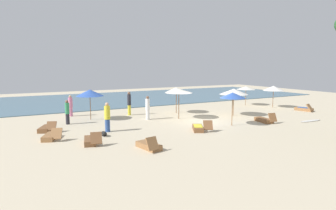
{
  "coord_description": "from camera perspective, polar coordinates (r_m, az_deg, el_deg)",
  "views": [
    {
      "loc": [
        -12.19,
        -16.81,
        4.13
      ],
      "look_at": [
        -1.94,
        2.31,
        1.1
      ],
      "focal_mm": 30.82,
      "sensor_mm": 36.0,
      "label": 1
    }
  ],
  "objects": [
    {
      "name": "person_2",
      "position": [
        23.93,
        -7.69,
        0.38
      ],
      "size": [
        0.43,
        0.43,
        1.94
      ],
      "color": "yellow",
      "rests_on": "ground_plane"
    },
    {
      "name": "lounger_6",
      "position": [
        17.46,
        -22.15,
        -5.76
      ],
      "size": [
        1.15,
        1.77,
        0.71
      ],
      "color": "olive",
      "rests_on": "ground_plane"
    },
    {
      "name": "umbrella_0",
      "position": [
        22.28,
        -15.21,
        2.35
      ],
      "size": [
        2.03,
        2.03,
        2.31
      ],
      "color": "brown",
      "rests_on": "ground_plane"
    },
    {
      "name": "person_0",
      "position": [
        24.54,
        -18.72,
        -0.12
      ],
      "size": [
        0.47,
        0.47,
        1.72
      ],
      "color": "#D17299",
      "rests_on": "ground_plane"
    },
    {
      "name": "lounger_1",
      "position": [
        28.78,
        25.37,
        -0.72
      ],
      "size": [
        1.0,
        1.77,
        0.71
      ],
      "color": "olive",
      "rests_on": "ground_plane"
    },
    {
      "name": "lounger_2",
      "position": [
        18.4,
        6.13,
        -4.51
      ],
      "size": [
        1.31,
        1.76,
        0.7
      ],
      "color": "brown",
      "rests_on": "ground_plane"
    },
    {
      "name": "lounger_3",
      "position": [
        15.83,
        -15.03,
        -6.82
      ],
      "size": [
        0.93,
        1.75,
        0.72
      ],
      "color": "brown",
      "rests_on": "ground_plane"
    },
    {
      "name": "surfboard",
      "position": [
        23.77,
        26.35,
        -2.81
      ],
      "size": [
        2.04,
        0.49,
        0.07
      ],
      "color": "silver",
      "rests_on": "ground_plane"
    },
    {
      "name": "ground_plane",
      "position": [
        21.18,
        7.62,
        -3.37
      ],
      "size": [
        60.0,
        60.0,
        0.0
      ],
      "primitive_type": "plane",
      "color": "beige"
    },
    {
      "name": "person_3",
      "position": [
        21.28,
        -19.29,
        -1.31
      ],
      "size": [
        0.39,
        0.39,
        1.71
      ],
      "color": "#26262D",
      "rests_on": "ground_plane"
    },
    {
      "name": "umbrella_2",
      "position": [
        29.76,
        20.14,
        3.13
      ],
      "size": [
        1.98,
        1.98,
        2.11
      ],
      "color": "brown",
      "rests_on": "ground_plane"
    },
    {
      "name": "ocean_water",
      "position": [
        36.18,
        -8.31,
        1.36
      ],
      "size": [
        48.0,
        16.0,
        0.06
      ],
      "primitive_type": "cube",
      "color": "#476B7F",
      "rests_on": "ground_plane"
    },
    {
      "name": "umbrella_6",
      "position": [
        30.54,
        15.18,
        3.28
      ],
      "size": [
        1.89,
        1.89,
        1.95
      ],
      "color": "olive",
      "rests_on": "ground_plane"
    },
    {
      "name": "person_1",
      "position": [
        21.87,
        -4.06,
        -0.53
      ],
      "size": [
        0.34,
        0.34,
        1.8
      ],
      "color": "white",
      "rests_on": "ground_plane"
    },
    {
      "name": "umbrella_3",
      "position": [
        24.0,
        12.89,
        2.6
      ],
      "size": [
        2.28,
        2.28,
        2.21
      ],
      "color": "olive",
      "rests_on": "ground_plane"
    },
    {
      "name": "umbrella_1",
      "position": [
        21.96,
        2.16,
        2.81
      ],
      "size": [
        2.08,
        2.08,
        2.33
      ],
      "color": "brown",
      "rests_on": "ground_plane"
    },
    {
      "name": "lounger_0",
      "position": [
        14.41,
        -3.77,
        -8.02
      ],
      "size": [
        0.87,
        1.71,
        0.75
      ],
      "color": "olive",
      "rests_on": "ground_plane"
    },
    {
      "name": "lounger_4",
      "position": [
        22.06,
        18.56,
        -2.81
      ],
      "size": [
        0.85,
        1.7,
        0.75
      ],
      "color": "brown",
      "rests_on": "ground_plane"
    },
    {
      "name": "dog",
      "position": [
        17.28,
        -12.53,
        -5.54
      ],
      "size": [
        0.35,
        0.64,
        0.3
      ],
      "color": "black",
      "rests_on": "ground_plane"
    },
    {
      "name": "lounger_5",
      "position": [
        19.7,
        -22.91,
        -4.29
      ],
      "size": [
        1.18,
        1.8,
        0.67
      ],
      "color": "brown",
      "rests_on": "ground_plane"
    },
    {
      "name": "person_4",
      "position": [
        18.22,
        -11.92,
        -2.35
      ],
      "size": [
        0.5,
        0.5,
        1.84
      ],
      "color": "#2D4C8C",
      "rests_on": "ground_plane"
    },
    {
      "name": "umbrella_5",
      "position": [
        20.01,
        12.67,
        1.89
      ],
      "size": [
        1.74,
        1.74,
        2.29
      ],
      "color": "olive",
      "rests_on": "ground_plane"
    },
    {
      "name": "umbrella_4",
      "position": [
        24.63,
        1.65,
        3.0
      ],
      "size": [
        1.97,
        1.97,
        2.24
      ],
      "color": "brown",
      "rests_on": "ground_plane"
    }
  ]
}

